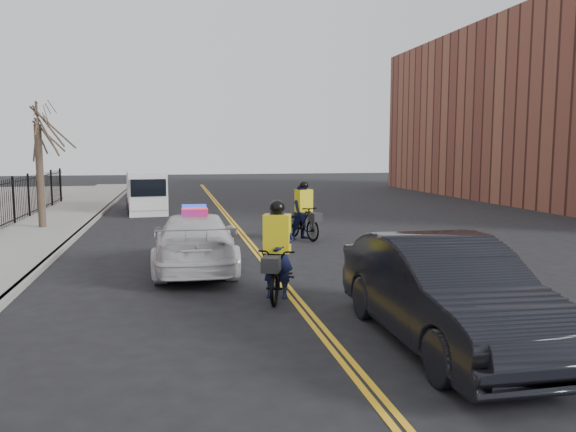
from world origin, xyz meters
The scene contains 12 objects.
ground centered at (0.00, 0.00, 0.00)m, with size 120.00×120.00×0.00m, color black.
center_line_left centered at (-0.08, 8.00, 0.01)m, with size 0.10×60.00×0.01m, color yellow.
center_line_right centered at (0.08, 8.00, 0.01)m, with size 0.10×60.00×0.01m, color yellow.
sidewalk centered at (-7.50, 8.00, 0.07)m, with size 3.00×60.00×0.15m, color gray.
curb centered at (-6.00, 8.00, 0.07)m, with size 0.20×60.00×0.15m, color gray.
building_across centered at (22.00, 18.00, 5.50)m, with size 12.00×30.00×11.00m, color brown.
street_tree centered at (-7.60, 10.00, 3.53)m, with size 3.20×3.20×4.80m.
police_cruiser centered at (-1.97, 1.46, 0.77)m, with size 2.25×5.28×1.68m.
dark_sedan centered at (1.79, -5.20, 0.88)m, with size 1.86×5.35×1.76m, color black.
cargo_van centered at (-3.87, 15.98, 1.01)m, with size 2.26×5.09×2.07m.
cyclist_near centered at (-0.35, -1.76, 0.74)m, with size 1.44×2.29×2.12m.
cyclist_far centered at (2.01, 5.82, 0.82)m, with size 1.23×2.14×2.09m.
Camera 1 is at (-2.50, -13.42, 3.19)m, focal length 35.00 mm.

